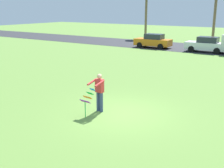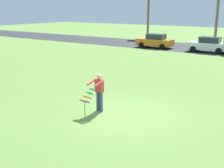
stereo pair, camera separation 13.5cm
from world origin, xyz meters
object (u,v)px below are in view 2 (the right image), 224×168
(person_kite_flyer, at_px, (99,91))
(kite_held, at_px, (87,98))
(parked_car_orange, at_px, (155,41))
(parked_car_white, at_px, (208,45))

(person_kite_flyer, bearing_deg, kite_held, -95.44)
(person_kite_flyer, height_order, parked_car_orange, person_kite_flyer)
(person_kite_flyer, distance_m, parked_car_orange, 21.75)
(kite_held, distance_m, parked_car_white, 21.29)
(person_kite_flyer, relative_size, parked_car_orange, 0.41)
(kite_held, height_order, parked_car_orange, parked_car_orange)
(kite_held, bearing_deg, person_kite_flyer, 84.56)
(person_kite_flyer, xyz_separation_m, parked_car_white, (-1.07, 20.52, -0.18))
(person_kite_flyer, distance_m, kite_held, 0.77)
(parked_car_orange, xyz_separation_m, parked_car_white, (6.13, -0.00, 0.00))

